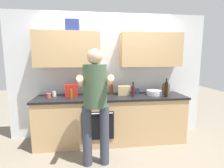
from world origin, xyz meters
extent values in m
plane|color=#756B5B|center=(0.00, 0.00, 0.00)|extent=(12.00, 12.00, 0.00)
cube|color=silver|center=(0.00, 0.36, 1.25)|extent=(4.00, 0.06, 2.50)
cube|color=tan|center=(-0.80, 0.17, 1.77)|extent=(1.20, 0.32, 0.65)
cube|color=tan|center=(0.80, 0.17, 1.77)|extent=(1.20, 0.32, 0.65)
cylinder|color=silver|center=(0.65, 0.17, 2.15)|extent=(0.24, 0.24, 0.10)
cube|color=navy|center=(-0.70, 0.17, 2.20)|extent=(0.24, 0.20, 0.21)
cube|color=tan|center=(0.00, 0.00, 0.43)|extent=(2.80, 0.60, 0.86)
cube|color=black|center=(0.00, 0.00, 0.88)|extent=(2.84, 0.64, 0.04)
cube|color=black|center=(-0.28, -0.31, 0.45)|extent=(0.56, 0.02, 0.50)
cylinder|color=silver|center=(-0.28, -0.33, 0.68)|extent=(0.52, 0.02, 0.02)
cylinder|color=#383D4C|center=(-0.46, -0.71, 0.46)|extent=(0.14, 0.14, 0.92)
cylinder|color=#383D4C|center=(-0.20, -0.71, 0.46)|extent=(0.14, 0.14, 0.92)
cylinder|color=#3F593F|center=(-0.33, -0.71, 1.22)|extent=(0.34, 0.34, 0.61)
sphere|color=#D8AD8C|center=(-0.33, -0.71, 1.64)|extent=(0.22, 0.22, 0.22)
cylinder|color=#D8AD8C|center=(-0.53, -0.83, 1.31)|extent=(0.09, 0.31, 0.19)
cylinder|color=#D8AD8C|center=(-0.13, -0.83, 1.31)|extent=(0.09, 0.31, 0.19)
cylinder|color=silver|center=(-0.13, 0.11, 0.99)|extent=(0.07, 0.07, 0.18)
cylinder|color=silver|center=(-0.13, 0.11, 1.11)|extent=(0.04, 0.04, 0.06)
cylinder|color=black|center=(-0.13, 0.11, 1.15)|extent=(0.04, 0.04, 0.02)
cylinder|color=black|center=(1.01, -0.17, 1.04)|extent=(0.06, 0.06, 0.27)
cylinder|color=black|center=(1.01, -0.17, 1.20)|extent=(0.03, 0.03, 0.06)
cylinder|color=black|center=(1.01, -0.17, 1.24)|extent=(0.03, 0.03, 0.01)
cylinder|color=#8C4C14|center=(-0.74, -0.11, 0.99)|extent=(0.05, 0.05, 0.17)
cylinder|color=#8C4C14|center=(-0.74, -0.11, 1.09)|extent=(0.03, 0.03, 0.04)
cylinder|color=black|center=(-0.74, -0.11, 1.11)|extent=(0.03, 0.03, 0.01)
cylinder|color=#471419|center=(0.40, -0.06, 1.00)|extent=(0.06, 0.06, 0.20)
cylinder|color=#471419|center=(0.40, -0.06, 1.13)|extent=(0.03, 0.03, 0.06)
cylinder|color=black|center=(0.40, -0.06, 1.17)|extent=(0.03, 0.03, 0.01)
cylinder|color=brown|center=(0.02, 0.19, 0.99)|extent=(0.08, 0.08, 0.19)
cylinder|color=brown|center=(0.02, 0.19, 1.11)|extent=(0.03, 0.03, 0.05)
cylinder|color=black|center=(0.02, 0.19, 1.15)|extent=(0.04, 0.04, 0.02)
cylinder|color=#33598C|center=(0.55, 0.19, 0.95)|extent=(0.08, 0.08, 0.11)
cylinder|color=#BF4C47|center=(-1.14, -0.01, 0.94)|extent=(0.08, 0.08, 0.09)
cylinder|color=white|center=(-1.08, 0.14, 0.95)|extent=(0.07, 0.07, 0.10)
cylinder|color=silver|center=(0.84, 0.01, 0.95)|extent=(0.30, 0.30, 0.09)
cube|color=brown|center=(1.12, 0.10, 1.00)|extent=(0.10, 0.14, 0.20)
cylinder|color=black|center=(1.11, 0.08, 1.13)|extent=(0.02, 0.02, 0.06)
cylinder|color=black|center=(1.14, 0.12, 1.13)|extent=(0.02, 0.02, 0.06)
cube|color=beige|center=(-0.28, -0.06, 1.01)|extent=(0.19, 0.18, 0.21)
cube|color=red|center=(-0.75, 0.10, 1.02)|extent=(0.24, 0.16, 0.24)
cube|color=tan|center=(0.26, 0.11, 0.99)|extent=(0.26, 0.22, 0.18)
camera|label=1|loc=(-0.39, -3.16, 1.62)|focal=27.54mm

